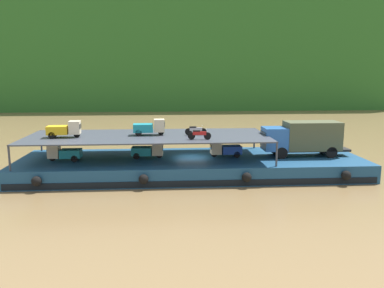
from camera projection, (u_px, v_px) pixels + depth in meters
ground_plane at (191, 174)px, 34.89m from camera, size 400.00×400.00×0.00m
hillside_far_bank at (172, 44)px, 105.42m from camera, size 113.05×36.45×29.61m
cargo_barge at (191, 166)px, 34.73m from camera, size 30.00×9.39×1.50m
covered_lorry at (303, 137)px, 34.94m from camera, size 7.87×2.34×3.10m
cargo_rack at (148, 136)px, 34.01m from camera, size 20.80×7.98×2.00m
mini_truck_lower_stern at (64, 153)px, 33.16m from camera, size 2.75×1.21×1.38m
mini_truck_lower_aft at (148, 150)px, 34.23m from camera, size 2.79×1.29×1.38m
mini_truck_lower_mid at (225, 149)px, 34.79m from camera, size 2.78×1.27×1.38m
mini_truck_upper_stern at (65, 129)px, 32.90m from camera, size 2.79×1.29×1.38m
mini_truck_upper_mid at (150, 127)px, 34.16m from camera, size 2.77×1.26×1.38m
motorcycle_upper_port at (199, 134)px, 31.87m from camera, size 1.90×0.55×0.87m
motorcycle_upper_centre at (196, 130)px, 34.22m from camera, size 1.90×0.55×0.87m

